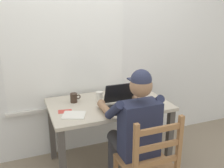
% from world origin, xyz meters
% --- Properties ---
extents(ground_plane, '(8.00, 8.00, 0.00)m').
position_xyz_m(ground_plane, '(0.00, 0.00, 0.00)').
color(ground_plane, gray).
extents(back_wall, '(6.00, 0.08, 2.60)m').
position_xyz_m(back_wall, '(-0.01, 0.46, 1.29)').
color(back_wall, silver).
rests_on(back_wall, ground).
extents(desk, '(1.23, 0.77, 0.74)m').
position_xyz_m(desk, '(0.00, 0.00, 0.64)').
color(desk, '#BCB29E').
rests_on(desk, ground).
extents(seated_person, '(0.50, 0.60, 1.23)m').
position_xyz_m(seated_person, '(0.08, -0.46, 0.67)').
color(seated_person, '#232842').
rests_on(seated_person, ground).
extents(wooden_chair, '(0.42, 0.42, 0.92)m').
position_xyz_m(wooden_chair, '(0.08, -0.74, 0.45)').
color(wooden_chair, olive).
rests_on(wooden_chair, ground).
extents(laptop, '(0.33, 0.31, 0.23)m').
position_xyz_m(laptop, '(0.10, -0.16, 0.79)').
color(laptop, black).
rests_on(laptop, desk).
extents(computer_mouse, '(0.06, 0.10, 0.03)m').
position_xyz_m(computer_mouse, '(0.36, -0.20, 0.76)').
color(computer_mouse, black).
rests_on(computer_mouse, desk).
extents(coffee_mug_white, '(0.11, 0.07, 0.10)m').
position_xyz_m(coffee_mug_white, '(-0.07, 0.09, 0.79)').
color(coffee_mug_white, silver).
rests_on(coffee_mug_white, desk).
extents(coffee_mug_dark, '(0.11, 0.07, 0.10)m').
position_xyz_m(coffee_mug_dark, '(-0.33, 0.15, 0.79)').
color(coffee_mug_dark, '#38281E').
rests_on(coffee_mug_dark, desk).
extents(book_stack_main, '(0.20, 0.14, 0.05)m').
position_xyz_m(book_stack_main, '(0.42, 0.15, 0.77)').
color(book_stack_main, '#2D5B9E').
rests_on(book_stack_main, desk).
extents(paper_pile_near_laptop, '(0.22, 0.20, 0.01)m').
position_xyz_m(paper_pile_near_laptop, '(0.17, 0.10, 0.75)').
color(paper_pile_near_laptop, white).
rests_on(paper_pile_near_laptop, desk).
extents(paper_pile_back_corner, '(0.26, 0.24, 0.01)m').
position_xyz_m(paper_pile_back_corner, '(-0.41, -0.18, 0.74)').
color(paper_pile_back_corner, silver).
rests_on(paper_pile_back_corner, desk).
extents(landscape_photo_print, '(0.14, 0.11, 0.00)m').
position_xyz_m(landscape_photo_print, '(-0.47, -0.06, 0.74)').
color(landscape_photo_print, '#C63D33').
rests_on(landscape_photo_print, desk).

